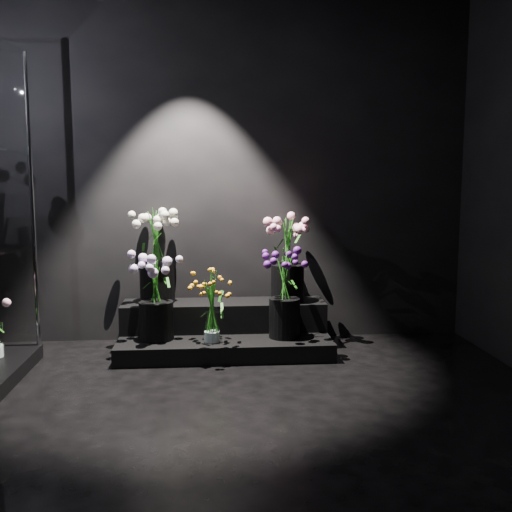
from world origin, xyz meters
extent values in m
plane|color=black|center=(0.00, 0.00, 0.00)|extent=(4.00, 4.00, 0.00)
plane|color=black|center=(0.00, 2.00, 1.40)|extent=(4.00, 0.00, 4.00)
plane|color=black|center=(0.00, -2.00, 1.40)|extent=(4.00, 0.00, 4.00)
cube|color=black|center=(-0.02, 1.60, 0.07)|extent=(1.61, 0.71, 0.13)
cube|color=black|center=(-0.02, 1.78, 0.25)|extent=(1.61, 0.36, 0.22)
cylinder|color=white|center=(-0.11, 1.40, 0.25)|extent=(0.12, 0.12, 0.23)
cylinder|color=black|center=(-0.53, 1.51, 0.28)|extent=(0.26, 0.26, 0.29)
cylinder|color=black|center=(0.43, 1.50, 0.28)|extent=(0.24, 0.24, 0.30)
cylinder|color=black|center=(-0.54, 1.81, 0.53)|extent=(0.28, 0.28, 0.34)
cylinder|color=black|center=(0.49, 1.75, 0.51)|extent=(0.26, 0.26, 0.30)
camera|label=1|loc=(-0.11, -2.69, 1.31)|focal=40.00mm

